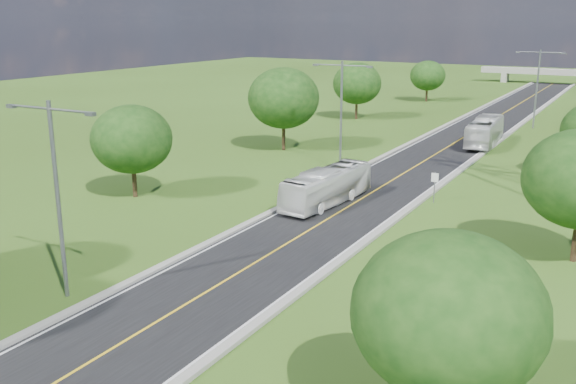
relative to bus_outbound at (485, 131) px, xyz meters
name	(u,v)px	position (x,y,z in m)	size (l,w,h in m)	color
ground	(447,148)	(-3.20, -3.12, -1.59)	(260.00, 260.00, 0.00)	#304D15
road	(462,139)	(-3.20, 2.88, -1.56)	(8.00, 150.00, 0.06)	black
curb_left	(427,135)	(-7.45, 2.88, -1.48)	(0.50, 150.00, 0.22)	gray
curb_right	(499,141)	(1.05, 2.88, -1.48)	(0.50, 150.00, 0.22)	gray
speed_limit_sign	(435,183)	(2.00, -25.14, 0.01)	(0.55, 0.09, 2.40)	slate
overpass	(554,73)	(-3.20, 76.88, 0.82)	(30.00, 3.00, 3.20)	gray
streetlight_near_left	(56,184)	(-9.20, -51.12, 4.36)	(5.90, 0.25, 10.00)	slate
streetlight_mid_left	(341,106)	(-9.20, -18.12, 4.36)	(5.90, 0.25, 10.00)	slate
streetlight_far_right	(537,82)	(2.80, 14.88, 4.36)	(5.90, 0.25, 10.00)	slate
tree_lb	(132,139)	(-19.20, -35.12, 3.06)	(6.30, 6.30, 7.33)	black
tree_lc	(284,98)	(-18.20, -13.12, 3.99)	(7.56, 7.56, 8.79)	black
tree_ld	(357,83)	(-20.20, 10.88, 3.37)	(6.72, 6.72, 7.82)	black
tree_le	(428,76)	(-17.70, 34.88, 2.75)	(5.88, 5.88, 6.84)	black
tree_ra	(448,314)	(10.80, -53.12, 3.06)	(6.30, 6.30, 7.33)	black
bus_outbound	(485,131)	(0.00, 0.00, 0.00)	(2.57, 10.96, 3.05)	silver
bus_inbound	(327,186)	(-4.94, -29.64, -0.14)	(2.32, 9.93, 2.77)	white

